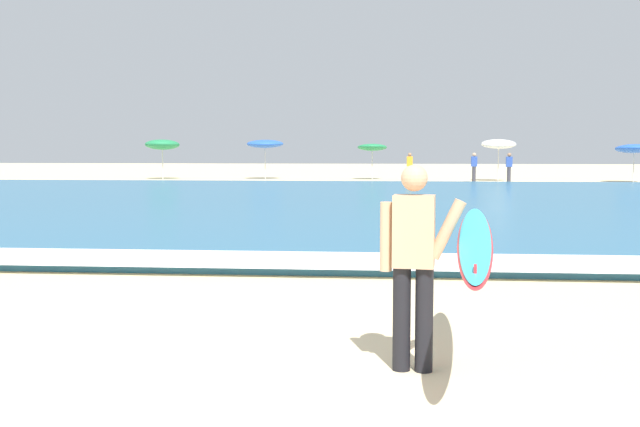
% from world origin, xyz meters
% --- Properties ---
extents(ground_plane, '(160.00, 160.00, 0.00)m').
position_xyz_m(ground_plane, '(0.00, 0.00, 0.00)').
color(ground_plane, beige).
extents(sea, '(120.00, 28.00, 0.14)m').
position_xyz_m(sea, '(0.00, 19.06, 0.07)').
color(sea, teal).
rests_on(sea, ground).
extents(surf_foam, '(120.00, 1.77, 0.01)m').
position_xyz_m(surf_foam, '(0.00, 5.66, 0.15)').
color(surf_foam, white).
rests_on(surf_foam, sea).
extents(surfer_with_board, '(1.08, 2.97, 1.73)m').
position_xyz_m(surfer_with_board, '(2.32, 0.45, 1.03)').
color(surfer_with_board, black).
rests_on(surfer_with_board, ground).
extents(beach_umbrella_0, '(2.01, 2.03, 2.37)m').
position_xyz_m(beach_umbrella_0, '(-11.26, 37.56, 2.02)').
color(beach_umbrella_0, beige).
rests_on(beach_umbrella_0, ground).
extents(beach_umbrella_1, '(2.15, 2.16, 2.33)m').
position_xyz_m(beach_umbrella_1, '(-5.28, 38.22, 2.07)').
color(beach_umbrella_1, beige).
rests_on(beach_umbrella_1, ground).
extents(beach_umbrella_2, '(1.71, 1.73, 2.13)m').
position_xyz_m(beach_umbrella_2, '(1.02, 38.18, 1.87)').
color(beach_umbrella_2, beige).
rests_on(beach_umbrella_2, ground).
extents(beach_umbrella_3, '(1.90, 1.94, 2.39)m').
position_xyz_m(beach_umbrella_3, '(8.02, 36.69, 2.05)').
color(beach_umbrella_3, beige).
rests_on(beach_umbrella_3, ground).
extents(beach_umbrella_4, '(1.95, 1.97, 2.09)m').
position_xyz_m(beach_umbrella_4, '(14.96, 35.65, 1.80)').
color(beach_umbrella_4, beige).
rests_on(beach_umbrella_4, ground).
extents(beachgoer_near_row_left, '(0.32, 0.20, 1.58)m').
position_xyz_m(beachgoer_near_row_left, '(8.29, 34.66, 0.84)').
color(beachgoer_near_row_left, '#383842').
rests_on(beachgoer_near_row_left, ground).
extents(beachgoer_near_row_mid, '(0.32, 0.20, 1.58)m').
position_xyz_m(beachgoer_near_row_mid, '(6.54, 35.29, 0.84)').
color(beachgoer_near_row_mid, '#383842').
rests_on(beachgoer_near_row_mid, ground).
extents(beachgoer_near_row_right, '(0.32, 0.20, 1.58)m').
position_xyz_m(beachgoer_near_row_right, '(3.11, 35.41, 0.84)').
color(beachgoer_near_row_right, '#383842').
rests_on(beachgoer_near_row_right, ground).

